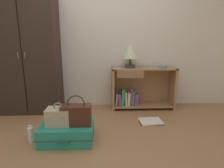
# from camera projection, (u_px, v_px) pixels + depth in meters

# --- Properties ---
(ground_plane) EXTENTS (9.00, 9.00, 0.00)m
(ground_plane) POSITION_uv_depth(u_px,v_px,m) (94.00, 149.00, 2.07)
(ground_plane) COLOR #9E7047
(back_wall) EXTENTS (6.40, 0.10, 2.60)m
(back_wall) POSITION_uv_depth(u_px,v_px,m) (97.00, 32.00, 3.23)
(back_wall) COLOR silver
(back_wall) RESTS_ON ground_plane
(wardrobe) EXTENTS (0.96, 0.47, 1.91)m
(wardrobe) POSITION_uv_depth(u_px,v_px,m) (28.00, 54.00, 2.98)
(wardrobe) COLOR #33261E
(wardrobe) RESTS_ON ground_plane
(bookshelf) EXTENTS (1.08, 0.34, 0.71)m
(bookshelf) POSITION_uv_depth(u_px,v_px,m) (140.00, 89.00, 3.26)
(bookshelf) COLOR #A37A51
(bookshelf) RESTS_ON ground_plane
(table_lamp) EXTENTS (0.26, 0.26, 0.40)m
(table_lamp) POSITION_uv_depth(u_px,v_px,m) (130.00, 52.00, 3.12)
(table_lamp) COLOR #3D3838
(table_lamp) RESTS_ON bookshelf
(bowl) EXTENTS (0.14, 0.14, 0.04)m
(bowl) POSITION_uv_depth(u_px,v_px,m) (162.00, 67.00, 3.14)
(bowl) COLOR slate
(bowl) RESTS_ON bookshelf
(suitcase_large) EXTENTS (0.61, 0.48, 0.21)m
(suitcase_large) POSITION_uv_depth(u_px,v_px,m) (68.00, 131.00, 2.24)
(suitcase_large) COLOR teal
(suitcase_large) RESTS_ON ground_plane
(train_case) EXTENTS (0.27, 0.20, 0.27)m
(train_case) POSITION_uv_depth(u_px,v_px,m) (58.00, 116.00, 2.15)
(train_case) COLOR #B7A88E
(train_case) RESTS_ON suitcase_large
(handbag) EXTENTS (0.34, 0.17, 0.36)m
(handbag) POSITION_uv_depth(u_px,v_px,m) (76.00, 115.00, 2.15)
(handbag) COLOR #472319
(handbag) RESTS_ON suitcase_large
(bottle) EXTENTS (0.06, 0.06, 0.21)m
(bottle) POSITION_uv_depth(u_px,v_px,m) (31.00, 134.00, 2.18)
(bottle) COLOR white
(bottle) RESTS_ON ground_plane
(open_book_on_floor) EXTENTS (0.34, 0.28, 0.02)m
(open_book_on_floor) POSITION_uv_depth(u_px,v_px,m) (151.00, 121.00, 2.75)
(open_book_on_floor) COLOR white
(open_book_on_floor) RESTS_ON ground_plane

